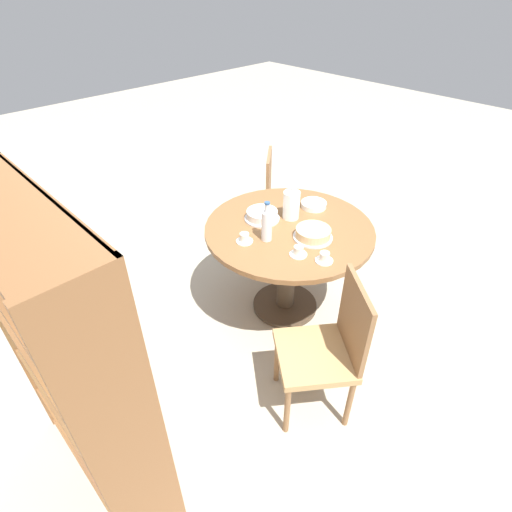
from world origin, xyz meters
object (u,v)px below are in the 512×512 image
(water_bottle, at_px, (267,225))
(cup_b, at_px, (244,238))
(coffee_pot, at_px, (291,204))
(chair_a, at_px, (283,200))
(bookshelf, at_px, (79,372))
(cake_main, at_px, (313,234))
(chair_b, at_px, (327,348))
(cake_second, at_px, (262,215))
(cup_a, at_px, (324,258))
(cup_c, at_px, (298,252))

(water_bottle, distance_m, cup_b, 0.17)
(coffee_pot, distance_m, cup_b, 0.46)
(chair_a, height_order, coffee_pot, coffee_pot)
(bookshelf, relative_size, cake_main, 6.19)
(coffee_pot, bearing_deg, chair_b, 144.49)
(water_bottle, relative_size, cake_second, 1.11)
(cake_second, xyz_separation_m, cup_a, (-0.62, 0.08, -0.01))
(coffee_pot, xyz_separation_m, water_bottle, (-0.08, 0.33, 0.00))
(coffee_pot, distance_m, cup_a, 0.56)
(cup_b, relative_size, cup_c, 1.00)
(cup_a, xyz_separation_m, cup_b, (0.50, 0.21, 0.00))
(water_bottle, distance_m, cake_second, 0.27)
(chair_a, relative_size, cup_a, 8.28)
(chair_b, relative_size, cup_c, 8.28)
(water_bottle, xyz_separation_m, cup_b, (0.08, 0.12, -0.09))
(cup_b, bearing_deg, water_bottle, -123.47)
(cup_b, bearing_deg, cake_main, -128.44)
(water_bottle, bearing_deg, cup_b, 56.53)
(chair_b, height_order, cup_b, chair_b)
(chair_b, distance_m, cup_c, 0.61)
(cake_main, height_order, cup_b, cake_main)
(chair_a, distance_m, bookshelf, 2.38)
(chair_a, distance_m, water_bottle, 1.11)
(cake_second, distance_m, cup_a, 0.63)
(bookshelf, relative_size, coffee_pot, 6.76)
(chair_b, xyz_separation_m, cup_c, (0.47, -0.27, 0.29))
(water_bottle, height_order, cup_a, water_bottle)
(cup_a, distance_m, cup_b, 0.54)
(cup_a, bearing_deg, bookshelf, 81.58)
(chair_b, bearing_deg, cake_main, 174.90)
(chair_a, bearing_deg, cup_b, 168.29)
(cup_c, bearing_deg, cup_a, -157.13)
(cake_main, bearing_deg, bookshelf, 89.91)
(chair_a, bearing_deg, cake_second, 170.49)
(chair_b, relative_size, cake_main, 3.51)
(chair_b, distance_m, cake_second, 1.06)
(water_bottle, bearing_deg, chair_a, -53.64)
(chair_a, xyz_separation_m, coffee_pot, (-0.54, 0.52, 0.37))
(chair_a, height_order, cup_b, chair_a)
(chair_a, height_order, water_bottle, water_bottle)
(water_bottle, bearing_deg, cake_main, -130.83)
(water_bottle, xyz_separation_m, cake_main, (-0.20, -0.23, -0.08))
(bookshelf, bearing_deg, cup_c, 87.45)
(cup_b, xyz_separation_m, cup_c, (-0.34, -0.14, 0.00))
(chair_b, distance_m, bookshelf, 1.28)
(coffee_pot, distance_m, cake_second, 0.22)
(cake_second, bearing_deg, chair_b, 156.21)
(chair_a, xyz_separation_m, cup_b, (-0.54, 0.96, 0.29))
(cake_main, relative_size, cup_b, 2.36)
(cup_c, bearing_deg, coffee_pot, -42.17)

